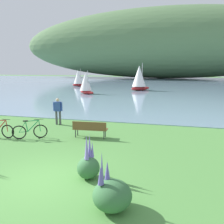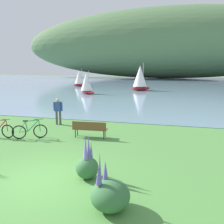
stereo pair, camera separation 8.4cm
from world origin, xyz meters
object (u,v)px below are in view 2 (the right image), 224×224
(park_bench_near_camera, at_px, (90,128))
(sailboat_mid_bay, at_px, (79,78))
(person_at_shoreline, at_px, (58,110))
(sailboat_nearest_to_shore, at_px, (140,78))
(sailboat_toward_hillside, at_px, (87,83))
(bicycle_leaning_near_bench, at_px, (30,131))

(park_bench_near_camera, height_order, sailboat_mid_bay, sailboat_mid_bay)
(person_at_shoreline, distance_m, sailboat_nearest_to_shore, 24.03)
(sailboat_nearest_to_shore, relative_size, sailboat_toward_hillside, 1.34)
(person_at_shoreline, relative_size, sailboat_toward_hillside, 0.53)
(sailboat_nearest_to_shore, bearing_deg, park_bench_near_camera, -87.77)
(person_at_shoreline, xyz_separation_m, sailboat_mid_bay, (-10.88, 29.62, 0.68))
(person_at_shoreline, bearing_deg, sailboat_nearest_to_shore, 85.37)
(sailboat_nearest_to_shore, bearing_deg, sailboat_toward_hillside, -133.74)
(park_bench_near_camera, relative_size, sailboat_toward_hillside, 0.57)
(park_bench_near_camera, xyz_separation_m, sailboat_nearest_to_shore, (-1.02, 26.13, 1.56))
(sailboat_nearest_to_shore, bearing_deg, bicycle_leaning_near_bench, -94.10)
(park_bench_near_camera, xyz_separation_m, sailboat_toward_hillside, (-7.53, 19.32, 1.04))
(sailboat_nearest_to_shore, height_order, sailboat_mid_bay, sailboat_nearest_to_shore)
(bicycle_leaning_near_bench, distance_m, sailboat_mid_bay, 34.52)
(person_at_shoreline, relative_size, sailboat_mid_bay, 0.50)
(person_at_shoreline, height_order, sailboat_mid_bay, sailboat_mid_bay)
(bicycle_leaning_near_bench, distance_m, sailboat_toward_hillside, 20.78)
(sailboat_mid_bay, relative_size, sailboat_toward_hillside, 1.06)
(park_bench_near_camera, distance_m, bicycle_leaning_near_bench, 3.10)
(bicycle_leaning_near_bench, distance_m, sailboat_nearest_to_shore, 27.16)
(sailboat_nearest_to_shore, distance_m, sailboat_mid_bay, 14.03)
(sailboat_toward_hillside, bearing_deg, park_bench_near_camera, -68.71)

